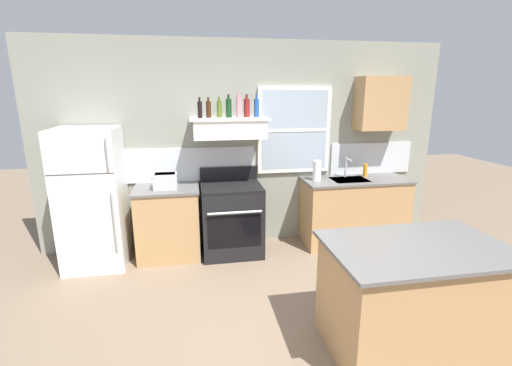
{
  "coord_description": "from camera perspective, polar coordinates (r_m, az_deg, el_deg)",
  "views": [
    {
      "loc": [
        -0.71,
        -2.47,
        2.07
      ],
      "look_at": [
        -0.05,
        1.2,
        1.1
      ],
      "focal_mm": 25.03,
      "sensor_mm": 36.0,
      "label": 1
    }
  ],
  "objects": [
    {
      "name": "sink_faucet",
      "position": [
        5.02,
        14.29,
        2.81
      ],
      "size": [
        0.03,
        0.17,
        0.28
      ],
      "color": "silver",
      "rests_on": "counter_right_with_sink"
    },
    {
      "name": "bottle_dark_green_wine",
      "position": [
        4.49,
        -4.38,
        11.9
      ],
      "size": [
        0.07,
        0.07,
        0.28
      ],
      "color": "#143819",
      "rests_on": "range_hood_shelf"
    },
    {
      "name": "bottle_blue_liqueur",
      "position": [
        4.55,
        0.08,
        11.96
      ],
      "size": [
        0.07,
        0.07,
        0.28
      ],
      "color": "#1E478C",
      "rests_on": "range_hood_shelf"
    },
    {
      "name": "bottle_red_label_wine",
      "position": [
        4.53,
        -1.49,
        11.96
      ],
      "size": [
        0.07,
        0.07,
        0.28
      ],
      "color": "maroon",
      "rests_on": "range_hood_shelf"
    },
    {
      "name": "bottle_brown_stout",
      "position": [
        4.49,
        -7.59,
        11.64
      ],
      "size": [
        0.06,
        0.06,
        0.25
      ],
      "color": "#381E0F",
      "rests_on": "range_hood_shelf"
    },
    {
      "name": "stove_range",
      "position": [
        4.64,
        -3.9,
        -5.68
      ],
      "size": [
        0.76,
        0.69,
        1.09
      ],
      "color": "black",
      "rests_on": "ground_plane"
    },
    {
      "name": "bottle_balsamic_dark",
      "position": [
        4.42,
        -8.97,
        11.55
      ],
      "size": [
        0.06,
        0.06,
        0.25
      ],
      "color": "black",
      "rests_on": "range_hood_shelf"
    },
    {
      "name": "counter_right_with_sink",
      "position": [
        5.13,
        15.31,
        -4.26
      ],
      "size": [
        1.43,
        0.63,
        0.91
      ],
      "color": "tan",
      "rests_on": "ground_plane"
    },
    {
      "name": "ground_plane",
      "position": [
        3.3,
        5.0,
        -24.34
      ],
      "size": [
        16.0,
        16.0,
        0.0
      ],
      "primitive_type": "plane",
      "color": "#7A6651"
    },
    {
      "name": "range_hood_shelf",
      "position": [
        4.47,
        -4.3,
        8.82
      ],
      "size": [
        0.96,
        0.52,
        0.24
      ],
      "color": "white"
    },
    {
      "name": "paper_towel_roll",
      "position": [
        4.77,
        9.72,
        1.95
      ],
      "size": [
        0.11,
        0.11,
        0.27
      ],
      "primitive_type": "cylinder",
      "color": "white",
      "rests_on": "counter_right_with_sink"
    },
    {
      "name": "kitchen_island",
      "position": [
        3.26,
        23.69,
        -16.43
      ],
      "size": [
        1.4,
        0.9,
        0.91
      ],
      "color": "tan",
      "rests_on": "ground_plane"
    },
    {
      "name": "back_wall",
      "position": [
        4.81,
        -1.23,
        6.0
      ],
      "size": [
        5.4,
        0.11,
        2.7
      ],
      "color": "gray",
      "rests_on": "ground_plane"
    },
    {
      "name": "bottle_rose_pink",
      "position": [
        4.44,
        -2.75,
        12.04
      ],
      "size": [
        0.07,
        0.07,
        0.31
      ],
      "color": "#C67F84",
      "rests_on": "range_hood_shelf"
    },
    {
      "name": "toaster",
      "position": [
        4.45,
        -14.29,
        0.34
      ],
      "size": [
        0.3,
        0.2,
        0.19
      ],
      "color": "silver",
      "rests_on": "counter_left_of_stove"
    },
    {
      "name": "dish_soap_bottle",
      "position": [
        5.16,
        17.05,
        1.96
      ],
      "size": [
        0.06,
        0.06,
        0.18
      ],
      "primitive_type": "cylinder",
      "color": "orange",
      "rests_on": "counter_right_with_sink"
    },
    {
      "name": "refrigerator",
      "position": [
        4.64,
        -24.66,
        -2.28
      ],
      "size": [
        0.7,
        0.72,
        1.66
      ],
      "color": "white",
      "rests_on": "ground_plane"
    },
    {
      "name": "upper_cabinet_right",
      "position": [
        5.16,
        19.32,
        11.91
      ],
      "size": [
        0.64,
        0.32,
        0.7
      ],
      "color": "tan"
    },
    {
      "name": "bottle_olive_oil_square",
      "position": [
        4.5,
        -5.89,
        11.71
      ],
      "size": [
        0.06,
        0.06,
        0.25
      ],
      "color": "#4C601E",
      "rests_on": "range_hood_shelf"
    },
    {
      "name": "counter_left_of_stove",
      "position": [
        4.67,
        -13.81,
        -6.07
      ],
      "size": [
        0.79,
        0.63,
        0.91
      ],
      "color": "tan",
      "rests_on": "ground_plane"
    }
  ]
}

